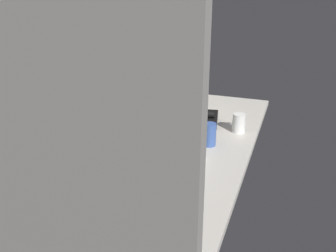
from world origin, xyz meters
TOP-DOWN VIEW (x-y plane):
  - ground_plane at (0.00, 0.00)cm, footprint 180.00×80.00cm
  - cubicle_wall_back at (0.00, 37.50)cm, footprint 180.00×5.00cm
  - cubicle_wall_side at (-87.50, 0.00)cm, footprint 5.00×80.00cm
  - monitor at (-20.97, 25.13)cm, footprint 42.27×18.00cm
  - keyboard at (-22.79, -15.30)cm, footprint 37.76×15.34cm
  - mouse at (-49.88, -16.87)cm, footprint 8.02×10.77cm
  - mug_ceramic_white at (30.38, -30.08)cm, footprint 10.30×6.78cm
  - mug_ceramic_blue at (9.04, -19.35)cm, footprint 10.26×6.48cm
  - lava_lamp at (61.36, 5.44)cm, footprint 11.04×11.04cm
  - desk_phone at (34.92, -7.74)cm, footprint 20.16×21.77cm

SIDE VIEW (x-z plane):
  - ground_plane at x=0.00cm, z-range -3.00..0.00cm
  - keyboard at x=-22.79cm, z-range 0.00..2.00cm
  - mouse at x=-49.88cm, z-range 0.00..3.40cm
  - desk_phone at x=34.92cm, z-range -1.21..7.59cm
  - mug_ceramic_white at x=30.38cm, z-range 0.03..10.12cm
  - mug_ceramic_blue at x=9.04cm, z-range 0.04..11.34cm
  - lava_lamp at x=61.36cm, z-range -2.91..33.21cm
  - monitor at x=-20.97cm, z-range 2.23..42.94cm
  - cubicle_wall_back at x=0.00cm, z-range 0.00..74.09cm
  - cubicle_wall_side at x=-87.50cm, z-range 0.00..74.09cm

